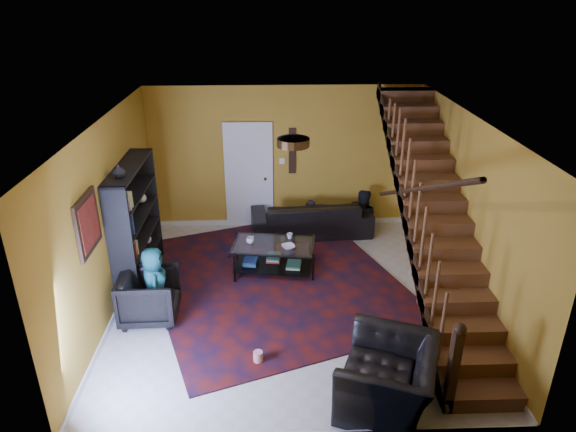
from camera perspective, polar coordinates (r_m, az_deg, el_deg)
name	(u,v)px	position (r m, az deg, el deg)	size (l,w,h in m)	color
floor	(290,298)	(8.12, 0.24, -9.08)	(5.50, 5.50, 0.00)	beige
room	(213,256)	(9.29, -8.35, -4.38)	(5.50, 5.50, 5.50)	#B98E29
staircase	(435,214)	(7.82, 16.00, 0.18)	(0.95, 5.02, 3.18)	brown
bookshelf	(137,228)	(8.44, -16.47, -1.31)	(0.35, 1.80, 2.00)	black
door	(249,177)	(10.11, -4.36, 4.31)	(0.82, 0.05, 2.05)	silver
framed_picture	(88,224)	(6.87, -21.37, -0.79)	(0.04, 0.74, 0.74)	maroon
wall_hanging	(292,151)	(9.95, 0.48, 7.24)	(0.14, 0.03, 0.90)	black
ceiling_fixture	(293,142)	(6.23, 0.59, 8.20)	(0.40, 0.40, 0.10)	#3F2814
rug	(274,279)	(8.58, -1.58, -7.03)	(3.76, 4.29, 0.02)	#4E120D
sofa	(311,217)	(10.00, 2.60, -0.13)	(2.31, 0.90, 0.67)	black
armchair_left	(150,296)	(7.74, -15.13, -8.60)	(0.79, 0.82, 0.74)	black
armchair_right	(388,377)	(6.23, 11.01, -17.17)	(1.18, 1.03, 0.77)	black
person_adult_a	(310,226)	(10.14, 2.46, -1.16)	(0.41, 0.27, 1.13)	black
person_adult_b	(361,221)	(10.23, 8.13, -0.59)	(0.64, 0.50, 1.32)	black
person_child	(155,284)	(7.61, -14.56, -7.36)	(0.56, 0.36, 1.14)	#18555C
coffee_table	(274,255)	(8.69, -1.61, -4.39)	(1.45, 0.98, 0.51)	black
cup_a	(250,240)	(8.62, -4.23, -2.71)	(0.13, 0.13, 0.10)	#999999
cup_b	(290,236)	(8.75, 0.19, -2.24)	(0.10, 0.10, 0.09)	#999999
bowl	(288,247)	(8.45, 0.03, -3.44)	(0.21, 0.21, 0.05)	#999999
vase	(118,171)	(7.58, -18.32, 4.79)	(0.18, 0.18, 0.19)	#999999
popcorn_bucket	(258,356)	(6.87, -3.34, -15.30)	(0.12, 0.12, 0.14)	red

